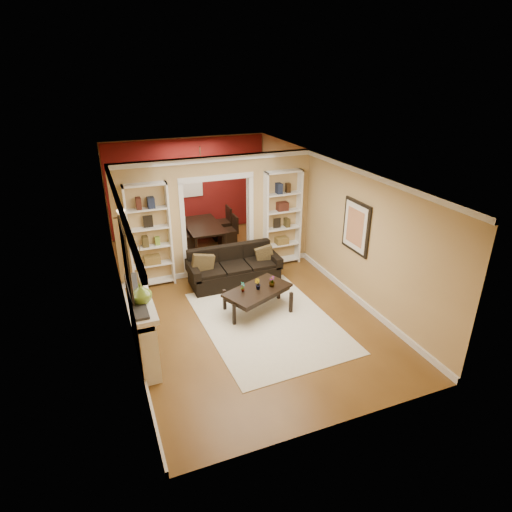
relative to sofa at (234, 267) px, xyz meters
name	(u,v)px	position (x,y,z in m)	size (l,w,h in m)	color
floor	(235,293)	(-0.13, -0.45, -0.40)	(8.00, 8.00, 0.00)	brown
ceiling	(233,168)	(-0.13, -0.45, 2.30)	(8.00, 8.00, 0.00)	white
wall_back	(188,186)	(-0.13, 3.55, 0.95)	(8.00, 8.00, 0.00)	tan
wall_front	(339,344)	(-0.13, -4.45, 0.95)	(8.00, 8.00, 0.00)	tan
wall_left	(119,250)	(-2.38, -0.45, 0.95)	(8.00, 8.00, 0.00)	tan
wall_right	(331,220)	(2.12, -0.45, 0.95)	(8.00, 8.00, 0.00)	tan
partition_wall	(217,216)	(-0.13, 0.75, 0.95)	(4.50, 0.15, 2.70)	tan
red_back_panel	(189,188)	(-0.13, 3.52, 0.92)	(4.44, 0.04, 2.64)	maroon
dining_window	(188,180)	(-0.13, 3.48, 1.15)	(0.78, 0.03, 0.98)	#8CA5CC
area_rug	(267,321)	(0.06, -1.74, -0.39)	(2.34, 3.27, 0.01)	silver
sofa	(234,267)	(0.00, 0.00, 0.00)	(2.02, 0.87, 0.79)	black
pillow_left	(202,263)	(-0.72, -0.02, 0.22)	(0.46, 0.13, 0.46)	brown
pillow_right	(264,254)	(0.72, -0.02, 0.19)	(0.39, 0.11, 0.39)	brown
coffee_table	(258,300)	(0.03, -1.32, -0.15)	(1.30, 0.70, 0.49)	black
plant_left	(243,287)	(-0.27, -1.32, 0.20)	(0.11, 0.08, 0.21)	#336626
plant_center	(258,284)	(0.03, -1.32, 0.20)	(0.12, 0.10, 0.21)	#336626
plant_right	(272,281)	(0.34, -1.32, 0.21)	(0.12, 0.12, 0.22)	#336626
bookshelf_left	(150,236)	(-1.68, 0.58, 0.75)	(0.90, 0.30, 2.30)	white
bookshelf_right	(282,219)	(1.42, 0.58, 0.75)	(0.90, 0.30, 2.30)	white
fireplace	(144,326)	(-2.22, -1.95, 0.18)	(0.32, 1.70, 1.16)	white
vase	(141,293)	(-2.22, -2.21, 0.93)	(0.32, 0.32, 0.33)	olive
mirror	(126,260)	(-2.36, -1.95, 1.40)	(0.03, 0.95, 1.10)	silver
wall_sconce	(118,216)	(-2.28, 0.10, 1.43)	(0.18, 0.18, 0.22)	#FFE0A5
framed_art	(356,227)	(2.08, -1.45, 1.15)	(0.04, 0.85, 1.05)	black
dining_table	(204,235)	(-0.03, 2.39, -0.10)	(0.93, 1.66, 0.58)	black
dining_chair_nw	(187,236)	(-0.58, 2.09, 0.06)	(0.45, 0.45, 0.90)	black
dining_chair_ne	(227,231)	(0.52, 2.09, 0.03)	(0.42, 0.42, 0.86)	black
dining_chair_sw	(182,230)	(-0.58, 2.69, -0.01)	(0.38, 0.38, 0.77)	black
dining_chair_se	(220,223)	(0.52, 2.69, 0.07)	(0.46, 0.46, 0.92)	black
chandelier	(199,173)	(-0.13, 2.25, 1.62)	(0.50, 0.50, 0.30)	#39291A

